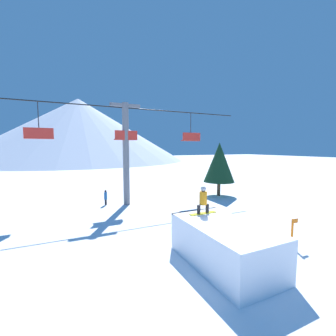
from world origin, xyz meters
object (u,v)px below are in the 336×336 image
(pine_tree_near, at_px, (219,162))
(trail_marker, at_px, (292,232))
(snowboarder, at_px, (203,200))
(distant_skier, at_px, (106,197))
(snow_ramp, at_px, (224,244))

(pine_tree_near, relative_size, trail_marker, 3.80)
(snowboarder, bearing_deg, distant_skier, 105.11)
(pine_tree_near, xyz_separation_m, distant_skier, (-10.59, 1.01, -2.57))
(snow_ramp, distance_m, trail_marker, 3.91)
(snow_ramp, height_order, pine_tree_near, pine_tree_near)
(snowboarder, bearing_deg, pine_tree_near, 48.61)
(distant_skier, bearing_deg, pine_tree_near, -5.42)
(trail_marker, bearing_deg, snowboarder, 156.25)
(snowboarder, xyz_separation_m, trail_marker, (3.86, -1.70, -1.55))
(trail_marker, distance_m, distant_skier, 13.37)
(snow_ramp, xyz_separation_m, distant_skier, (-2.64, 11.53, -0.15))
(snow_ramp, height_order, distant_skier, snow_ramp)
(pine_tree_near, relative_size, distant_skier, 4.19)
(pine_tree_near, bearing_deg, snow_ramp, -127.06)
(snow_ramp, xyz_separation_m, pine_tree_near, (7.95, 10.52, 2.42))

